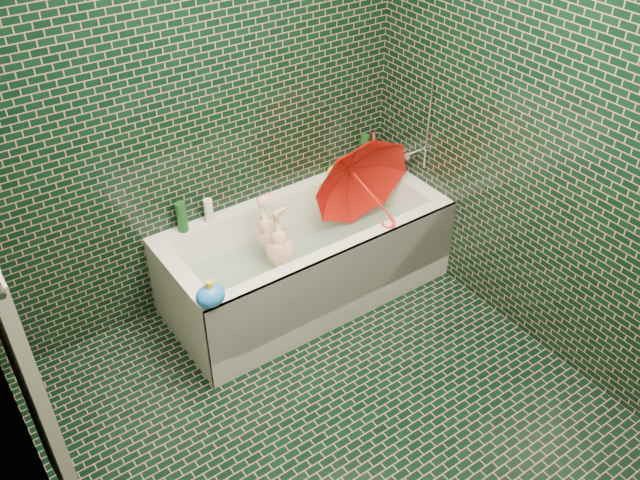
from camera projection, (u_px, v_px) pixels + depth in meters
floor at (346, 436)px, 3.40m from camera, size 2.80×2.80×0.00m
wall_back at (193, 106)px, 3.56m from camera, size 2.80×0.00×2.80m
wall_left at (13, 383)px, 2.05m from camera, size 0.00×2.80×2.80m
wall_right at (570, 143)px, 3.24m from camera, size 0.00×2.80×2.80m
bathtub at (308, 267)px, 4.13m from camera, size 1.70×0.75×0.55m
bath_mat at (306, 272)px, 4.18m from camera, size 1.35×0.47×0.01m
water at (306, 254)px, 4.09m from camera, size 1.48×0.53×0.00m
towel at (29, 375)px, 2.36m from camera, size 0.08×0.44×1.12m
faucet at (415, 148)px, 4.18m from camera, size 0.18×0.19×0.55m
child at (282, 261)px, 4.03m from camera, size 0.90×0.37×0.31m
umbrella at (371, 194)px, 4.02m from camera, size 0.81×0.80×0.84m
soap_bottle_a at (379, 159)px, 4.51m from camera, size 0.13×0.13×0.26m
soap_bottle_b at (375, 159)px, 4.51m from camera, size 0.10×0.10×0.19m
soap_bottle_c at (368, 164)px, 4.46m from camera, size 0.19×0.19×0.19m
bottle_right_tall at (364, 149)px, 4.41m from camera, size 0.06×0.06×0.20m
bottle_right_pump at (372, 145)px, 4.45m from camera, size 0.07×0.07×0.20m
bottle_left_tall at (182, 217)px, 3.81m from camera, size 0.06×0.06×0.19m
bottle_left_short at (209, 211)px, 3.89m from camera, size 0.06×0.06×0.15m
rubber_duck at (334, 169)px, 4.33m from camera, size 0.10×0.07×0.09m
bath_toy at (211, 295)px, 3.32m from camera, size 0.15×0.13×0.15m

